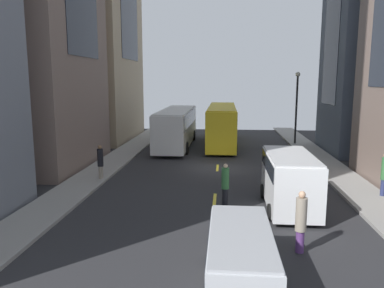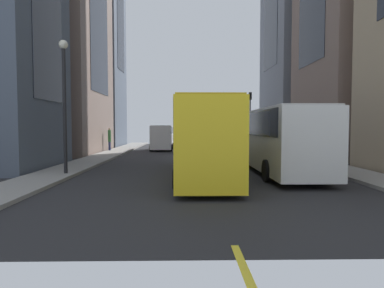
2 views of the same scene
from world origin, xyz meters
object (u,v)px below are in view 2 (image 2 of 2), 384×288
pedestrian_walking_far (168,138)px  pedestrian_waiting_curb (271,140)px  traffic_light_near_corner (250,109)px  car_silver_0 (186,138)px  city_bus_white (274,135)px  pedestrian_crossing_mid (191,140)px  delivery_van_white (162,136)px  pedestrian_crossing_near (109,138)px  streetcar_yellow (202,133)px

pedestrian_walking_far → pedestrian_waiting_curb: pedestrian_walking_far is taller
pedestrian_waiting_curb → traffic_light_near_corner: traffic_light_near_corner is taller
car_silver_0 → pedestrian_waiting_curb: (-7.79, 11.15, 0.22)m
city_bus_white → pedestrian_waiting_curb: (-2.97, -12.28, -0.79)m
pedestrian_walking_far → pedestrian_crossing_mid: size_ratio=1.05×
delivery_van_white → pedestrian_crossing_near: size_ratio=2.31×
city_bus_white → pedestrian_walking_far: (6.97, -20.95, -0.85)m
city_bus_white → pedestrian_waiting_curb: size_ratio=5.86×
streetcar_yellow → pedestrian_crossing_near: size_ratio=5.77×
car_silver_0 → pedestrian_walking_far: bearing=49.1°
city_bus_white → traffic_light_near_corner: 23.04m
pedestrian_crossing_near → traffic_light_near_corner: 17.72m
pedestrian_crossing_mid → traffic_light_near_corner: 10.32m
pedestrian_crossing_mid → pedestrian_crossing_near: 8.17m
streetcar_yellow → pedestrian_crossing_near: streetcar_yellow is taller
pedestrian_crossing_mid → streetcar_yellow: bearing=14.7°
pedestrian_crossing_mid → pedestrian_waiting_curb: 8.43m
city_bus_white → streetcar_yellow: (4.06, 1.40, 0.12)m
city_bus_white → delivery_van_white: (7.33, -16.41, -0.50)m
delivery_van_white → pedestrian_crossing_mid: (-2.95, 0.02, -0.40)m
streetcar_yellow → car_silver_0: size_ratio=2.69×
delivery_van_white → streetcar_yellow: bearing=100.4°
pedestrian_waiting_curb → delivery_van_white: bearing=-75.1°
streetcar_yellow → pedestrian_walking_far: size_ratio=5.70×
city_bus_white → pedestrian_waiting_curb: 12.66m
delivery_van_white → pedestrian_waiting_curb: delivery_van_white is taller
city_bus_white → streetcar_yellow: streetcar_yellow is taller
delivery_van_white → pedestrian_crossing_mid: delivery_van_white is taller
pedestrian_crossing_near → traffic_light_near_corner: size_ratio=0.33×
streetcar_yellow → pedestrian_crossing_mid: bearing=-89.0°
pedestrian_crossing_near → pedestrian_walking_far: bearing=-150.1°
car_silver_0 → pedestrian_waiting_curb: 13.61m
traffic_light_near_corner → pedestrian_waiting_curb: bearing=89.8°
pedestrian_walking_far → traffic_light_near_corner: size_ratio=0.34×
pedestrian_walking_far → pedestrian_crossing_near: (5.34, 6.55, 0.16)m
pedestrian_crossing_near → traffic_light_near_corner: (-15.31, -8.29, 3.30)m
pedestrian_crossing_mid → pedestrian_crossing_near: size_ratio=0.96×
pedestrian_waiting_curb → pedestrian_crossing_mid: bearing=-82.4°
pedestrian_walking_far → pedestrian_waiting_curb: (-9.94, 8.67, 0.06)m
delivery_van_white → car_silver_0: (-2.51, -7.02, -0.51)m
pedestrian_crossing_mid → traffic_light_near_corner: (-7.38, -6.30, 3.50)m
city_bus_white → traffic_light_near_corner: bearing=-97.5°
streetcar_yellow → delivery_van_white: 18.12m
pedestrian_waiting_curb → pedestrian_crossing_near: 15.43m
car_silver_0 → delivery_van_white: bearing=70.3°
pedestrian_crossing_mid → pedestrian_waiting_curb: pedestrian_waiting_curb is taller
delivery_van_white → pedestrian_waiting_curb: size_ratio=2.49×
streetcar_yellow → pedestrian_walking_far: streetcar_yellow is taller
car_silver_0 → pedestrian_crossing_mid: 7.05m
streetcar_yellow → city_bus_white: bearing=-160.9°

